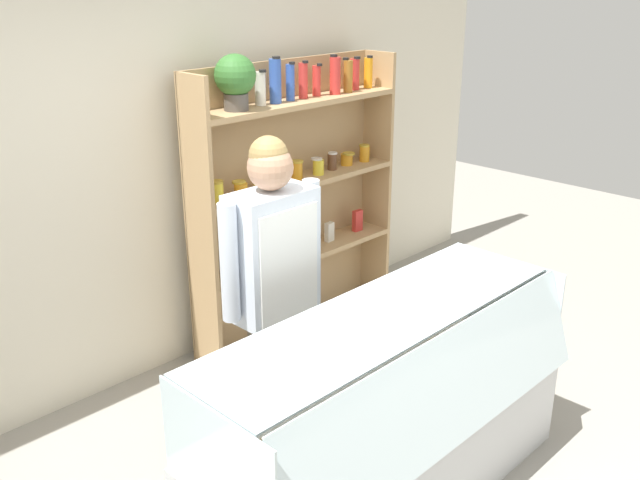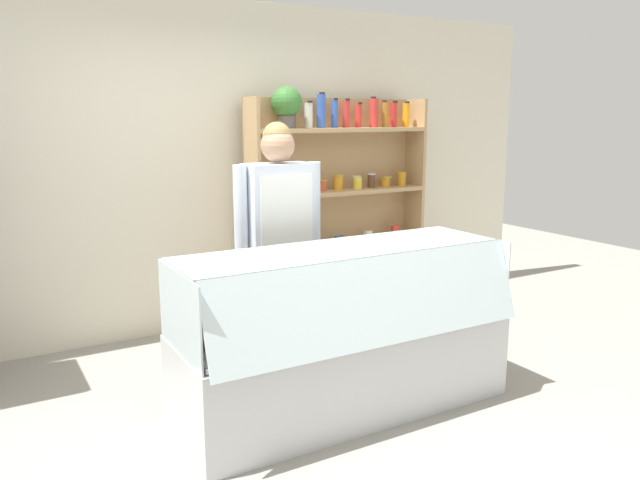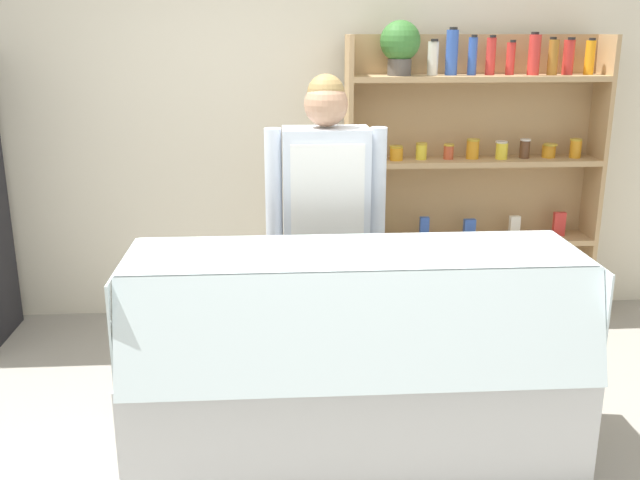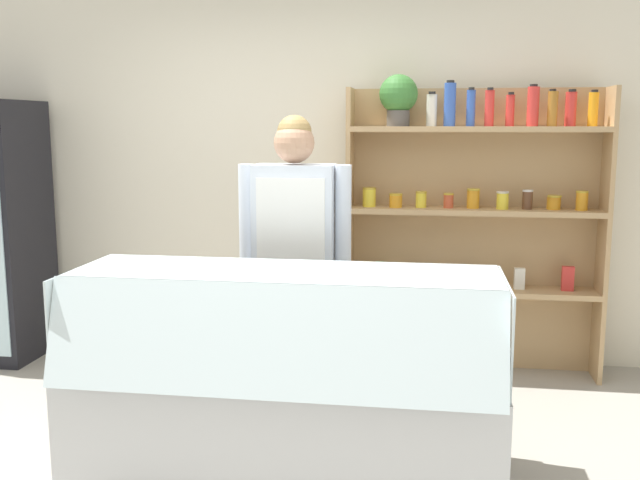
{
  "view_description": "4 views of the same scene",
  "coord_description": "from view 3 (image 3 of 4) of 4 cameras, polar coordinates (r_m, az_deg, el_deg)",
  "views": [
    {
      "loc": [
        -2.17,
        -1.77,
        2.48
      ],
      "look_at": [
        0.17,
        0.52,
        1.23
      ],
      "focal_mm": 40.0,
      "sensor_mm": 36.0,
      "label": 1
    },
    {
      "loc": [
        -1.8,
        -3.0,
        1.78
      ],
      "look_at": [
        0.2,
        0.46,
        0.98
      ],
      "focal_mm": 35.0,
      "sensor_mm": 36.0,
      "label": 2
    },
    {
      "loc": [
        -0.24,
        -2.94,
        1.95
      ],
      "look_at": [
        -0.0,
        0.54,
        0.92
      ],
      "focal_mm": 40.0,
      "sensor_mm": 36.0,
      "label": 3
    },
    {
      "loc": [
        0.77,
        -3.17,
        1.69
      ],
      "look_at": [
        0.18,
        0.74,
        1.04
      ],
      "focal_mm": 40.0,
      "sensor_mm": 36.0,
      "label": 4
    }
  ],
  "objects": [
    {
      "name": "deli_display_case",
      "position": [
        3.4,
        2.66,
        -12.35
      ],
      "size": [
        2.04,
        0.77,
        1.01
      ],
      "color": "silver",
      "rests_on": "ground"
    },
    {
      "name": "back_wall",
      "position": [
        4.94,
        -1.05,
        9.47
      ],
      "size": [
        6.8,
        0.1,
        2.7
      ],
      "primitive_type": "cube",
      "color": "silver",
      "rests_on": "ground"
    },
    {
      "name": "shelving_unit",
      "position": [
        4.87,
        11.55,
        6.59
      ],
      "size": [
        1.7,
        0.29,
        2.01
      ],
      "color": "tan",
      "rests_on": "ground"
    },
    {
      "name": "ground_plane",
      "position": [
        3.54,
        0.68,
        -17.0
      ],
      "size": [
        12.0,
        12.0,
        0.0
      ],
      "primitive_type": "plane",
      "color": "gray"
    },
    {
      "name": "shop_clerk",
      "position": [
        3.8,
        0.47,
        2.56
      ],
      "size": [
        0.64,
        0.25,
        1.74
      ],
      "color": "#4C4233",
      "rests_on": "ground"
    }
  ]
}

